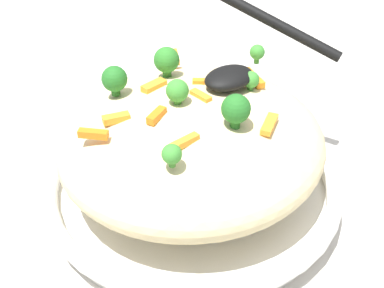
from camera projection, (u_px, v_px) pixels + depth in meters
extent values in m
plane|color=beige|center=(192.00, 200.00, 0.58)|extent=(2.40, 2.40, 0.00)
cylinder|color=white|center=(192.00, 193.00, 0.58)|extent=(0.29, 0.29, 0.02)
torus|color=white|center=(192.00, 180.00, 0.56)|extent=(0.32, 0.32, 0.02)
torus|color=black|center=(192.00, 178.00, 0.56)|extent=(0.31, 0.31, 0.00)
ellipsoid|color=beige|center=(192.00, 141.00, 0.53)|extent=(0.28, 0.27, 0.10)
cube|color=orange|center=(203.00, 97.00, 0.51)|extent=(0.01, 0.02, 0.01)
cube|color=orange|center=(269.00, 124.00, 0.48)|extent=(0.03, 0.02, 0.01)
cube|color=orange|center=(116.00, 118.00, 0.49)|extent=(0.03, 0.02, 0.01)
cube|color=orange|center=(154.00, 86.00, 0.53)|extent=(0.03, 0.01, 0.01)
cube|color=orange|center=(250.00, 76.00, 0.55)|extent=(0.02, 0.04, 0.01)
cube|color=orange|center=(175.00, 57.00, 0.59)|extent=(0.02, 0.03, 0.01)
cube|color=orange|center=(184.00, 142.00, 0.46)|extent=(0.03, 0.01, 0.01)
cube|color=orange|center=(212.00, 82.00, 0.54)|extent=(0.03, 0.03, 0.01)
cube|color=orange|center=(93.00, 134.00, 0.47)|extent=(0.02, 0.03, 0.01)
cube|color=orange|center=(159.00, 117.00, 0.48)|extent=(0.03, 0.02, 0.01)
cylinder|color=#296820|center=(167.00, 73.00, 0.55)|extent=(0.01, 0.01, 0.01)
sphere|color=#2D7A28|center=(167.00, 60.00, 0.55)|extent=(0.03, 0.03, 0.03)
cylinder|color=#377928|center=(178.00, 101.00, 0.50)|extent=(0.01, 0.01, 0.01)
sphere|color=#3D8E33|center=(177.00, 91.00, 0.49)|extent=(0.02, 0.02, 0.02)
cylinder|color=#205B1C|center=(235.00, 123.00, 0.47)|extent=(0.01, 0.01, 0.01)
sphere|color=#236B23|center=(236.00, 109.00, 0.47)|extent=(0.03, 0.03, 0.03)
cylinder|color=#377928|center=(257.00, 60.00, 0.58)|extent=(0.01, 0.01, 0.01)
sphere|color=#3D8E33|center=(257.00, 52.00, 0.58)|extent=(0.02, 0.02, 0.02)
cylinder|color=#205B1C|center=(116.00, 91.00, 0.53)|extent=(0.01, 0.01, 0.01)
sphere|color=#236B23|center=(114.00, 79.00, 0.52)|extent=(0.03, 0.03, 0.03)
cylinder|color=#377928|center=(250.00, 88.00, 0.53)|extent=(0.01, 0.01, 0.01)
sphere|color=#3D8E33|center=(251.00, 80.00, 0.53)|extent=(0.02, 0.02, 0.02)
cylinder|color=#377928|center=(172.00, 163.00, 0.43)|extent=(0.01, 0.01, 0.01)
sphere|color=#3D8E33|center=(172.00, 154.00, 0.43)|extent=(0.02, 0.02, 0.02)
ellipsoid|color=black|center=(230.00, 79.00, 0.52)|extent=(0.06, 0.04, 0.02)
cylinder|color=black|center=(261.00, 16.00, 0.57)|extent=(0.09, 0.17, 0.07)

